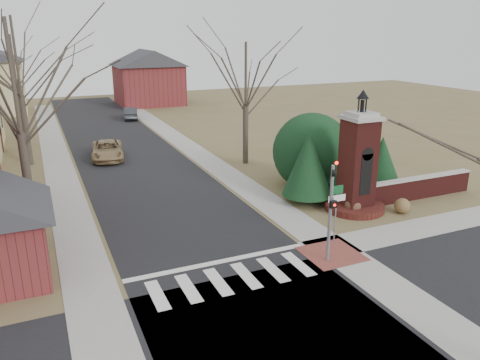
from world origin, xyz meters
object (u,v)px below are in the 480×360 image
sign_post (336,203)px  brick_gate_monument (357,172)px  traffic_signal_pole (331,203)px  distant_car (131,113)px  pickup_truck (107,150)px

sign_post → brick_gate_monument: 4.55m
traffic_signal_pole → brick_gate_monument: (4.70, 4.42, -0.42)m
traffic_signal_pole → brick_gate_monument: size_ratio=0.69×
traffic_signal_pole → brick_gate_monument: brick_gate_monument is taller
sign_post → distant_car: 35.67m
sign_post → brick_gate_monument: size_ratio=0.42×
pickup_truck → distant_car: 17.02m
sign_post → pickup_truck: (-7.19, 19.31, -1.27)m
sign_post → distant_car: sign_post is taller
distant_car → brick_gate_monument: bearing=109.3°
traffic_signal_pole → pickup_truck: (-5.90, 20.73, -1.91)m
pickup_truck → distant_car: (4.99, 16.27, -0.02)m
sign_post → traffic_signal_pole: bearing=-132.4°
distant_car → pickup_truck: bearing=82.5°
sign_post → brick_gate_monument: brick_gate_monument is taller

